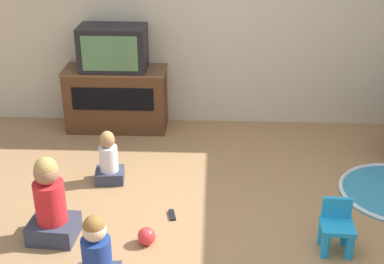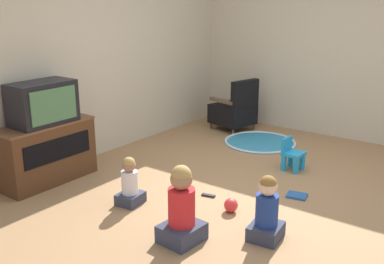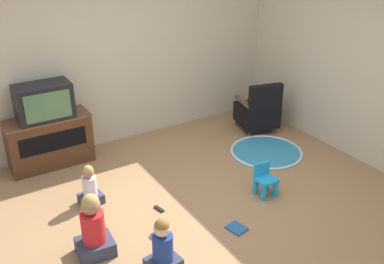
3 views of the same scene
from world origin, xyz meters
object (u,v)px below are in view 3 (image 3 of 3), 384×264
object	(u,v)px
black_armchair	(258,111)
remote_control	(159,209)
book	(237,228)
child_watching_right	(90,187)
yellow_kid_chair	(265,181)
television	(44,102)
child_watching_center	(93,229)
tv_cabinet	(50,141)
child_watching_left	(163,249)
toy_ball	(162,227)

from	to	relation	value
black_armchair	remote_control	distance (m)	2.64
book	child_watching_right	bearing A→B (deg)	30.12
yellow_kid_chair	television	bearing A→B (deg)	136.14
book	child_watching_center	bearing A→B (deg)	61.70
black_armchair	child_watching_center	size ratio (longest dim) A/B	1.19
remote_control	yellow_kid_chair	bearing A→B (deg)	-119.07
tv_cabinet	child_watching_left	size ratio (longest dim) A/B	1.87
child_watching_center	tv_cabinet	bearing A→B (deg)	90.01
black_armchair	child_watching_center	xyz separation A→B (m)	(-3.27, -1.45, -0.02)
television	child_watching_left	distance (m)	2.74
yellow_kid_chair	black_armchair	bearing A→B (deg)	56.14
tv_cabinet	book	bearing A→B (deg)	-62.57
black_armchair	remote_control	xyz separation A→B (m)	(-2.37, -1.12, -0.31)
yellow_kid_chair	toy_ball	world-z (taller)	yellow_kid_chair
toy_ball	tv_cabinet	bearing A→B (deg)	105.31
yellow_kid_chair	remote_control	xyz separation A→B (m)	(-1.27, 0.38, -0.17)
book	remote_control	bearing A→B (deg)	24.21
child_watching_center	child_watching_left	bearing A→B (deg)	-46.25
black_armchair	remote_control	bearing A→B (deg)	38.36
child_watching_left	toy_ball	world-z (taller)	child_watching_left
television	child_watching_right	world-z (taller)	television
television	remote_control	size ratio (longest dim) A/B	4.54
child_watching_right	child_watching_center	bearing A→B (deg)	-113.38
yellow_kid_chair	child_watching_left	size ratio (longest dim) A/B	0.67
child_watching_left	remote_control	bearing A→B (deg)	57.81
child_watching_left	remote_control	size ratio (longest dim) A/B	3.83
child_watching_center	toy_ball	bearing A→B (deg)	0.21
yellow_kid_chair	book	distance (m)	0.83
television	toy_ball	size ratio (longest dim) A/B	5.05
child_watching_left	child_watching_right	world-z (taller)	child_watching_left
yellow_kid_chair	child_watching_center	xyz separation A→B (m)	(-2.17, 0.05, 0.13)
television	child_watching_right	xyz separation A→B (m)	(0.12, -1.17, -0.71)
tv_cabinet	child_watching_left	distance (m)	2.66
television	child_watching_left	bearing A→B (deg)	-83.08
tv_cabinet	toy_ball	world-z (taller)	tv_cabinet
yellow_kid_chair	child_watching_right	distance (m)	2.11
yellow_kid_chair	book	xyz separation A→B (m)	(-0.71, -0.39, -0.17)
child_watching_center	book	distance (m)	1.55
remote_control	tv_cabinet	bearing A→B (deg)	11.08
child_watching_right	remote_control	distance (m)	0.86
tv_cabinet	remote_control	size ratio (longest dim) A/B	7.15
tv_cabinet	child_watching_center	xyz separation A→B (m)	(-0.15, -2.07, -0.06)
television	black_armchair	size ratio (longest dim) A/B	0.85
child_watching_left	toy_ball	size ratio (longest dim) A/B	4.26
book	yellow_kid_chair	bearing A→B (deg)	-73.06
television	toy_ball	xyz separation A→B (m)	(0.58, -2.11, -0.86)
tv_cabinet	yellow_kid_chair	bearing A→B (deg)	-46.50
tv_cabinet	child_watching_right	bearing A→B (deg)	-84.02
toy_ball	child_watching_left	bearing A→B (deg)	-116.64
tv_cabinet	child_watching_left	xyz separation A→B (m)	(0.32, -2.64, -0.10)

